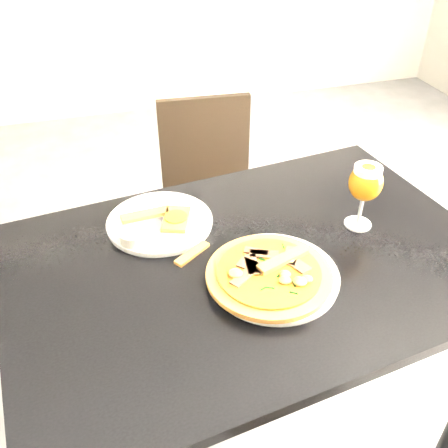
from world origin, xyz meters
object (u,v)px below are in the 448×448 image
object	(u,v)px
dining_table	(251,284)
pizza	(269,273)
beer_glass	(366,183)
chair_far	(210,195)

from	to	relation	value
dining_table	pizza	xyz separation A→B (m)	(0.01, -0.09, 0.12)
beer_glass	dining_table	bearing A→B (deg)	-171.07
dining_table	pizza	bearing A→B (deg)	-91.84
pizza	beer_glass	world-z (taller)	beer_glass
pizza	beer_glass	bearing A→B (deg)	24.63
pizza	beer_glass	distance (m)	0.36
chair_far	pizza	world-z (taller)	chair_far
dining_table	chair_far	size ratio (longest dim) A/B	1.56
dining_table	pizza	world-z (taller)	pizza
dining_table	pizza	size ratio (longest dim) A/B	4.37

